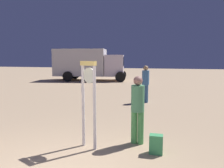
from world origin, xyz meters
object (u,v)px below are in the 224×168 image
at_px(standing_clock, 89,96).
at_px(backpack, 156,144).
at_px(person_distant, 146,82).
at_px(person_near_clock, 138,106).
at_px(box_truck_near, 88,63).

distance_m(standing_clock, backpack, 1.84).
bearing_deg(person_distant, person_near_clock, -86.99).
xyz_separation_m(person_near_clock, box_truck_near, (-6.40, 13.70, 0.66)).
relative_size(standing_clock, box_truck_near, 0.29).
distance_m(person_near_clock, backpack, 0.98).
bearing_deg(backpack, box_truck_near, 115.90).
distance_m(person_near_clock, person_distant, 4.96).
height_order(standing_clock, person_distant, standing_clock).
height_order(backpack, box_truck_near, box_truck_near).
xyz_separation_m(standing_clock, person_near_clock, (1.06, 0.50, -0.30)).
relative_size(standing_clock, backpack, 4.73).
bearing_deg(person_distant, backpack, -82.29).
relative_size(person_near_clock, backpack, 3.89).
xyz_separation_m(person_near_clock, person_distant, (-0.26, 4.96, 0.04)).
xyz_separation_m(person_distant, box_truck_near, (-6.14, 8.75, 0.62)).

